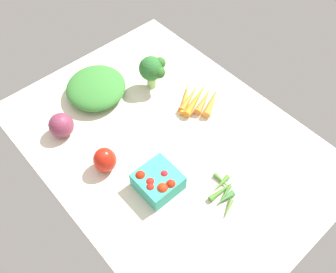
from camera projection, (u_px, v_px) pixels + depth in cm
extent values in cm
cube|color=beige|center=(168.00, 142.00, 118.45)|extent=(104.00, 76.00, 2.00)
cone|color=orange|center=(212.00, 101.00, 125.71)|extent=(8.80, 13.35, 2.87)
cone|color=orange|center=(204.00, 100.00, 126.11)|extent=(7.65, 12.73, 2.84)
cone|color=orange|center=(196.00, 99.00, 126.46)|extent=(8.67, 16.64, 2.89)
cone|color=orange|center=(190.00, 98.00, 126.93)|extent=(7.06, 13.21, 2.54)
cone|color=orange|center=(185.00, 97.00, 127.33)|extent=(11.03, 13.33, 2.09)
cube|color=teal|center=(158.00, 181.00, 105.27)|extent=(11.73, 11.73, 5.86)
sphere|color=red|center=(150.00, 188.00, 101.38)|extent=(2.49, 2.49, 2.49)
sphere|color=red|center=(164.00, 175.00, 104.00)|extent=(2.44, 2.44, 2.44)
sphere|color=red|center=(163.00, 189.00, 101.17)|extent=(3.28, 3.28, 3.28)
sphere|color=red|center=(140.00, 176.00, 103.62)|extent=(3.01, 3.01, 3.01)
sphere|color=red|center=(171.00, 184.00, 101.68)|extent=(2.72, 2.72, 2.72)
sphere|color=red|center=(150.00, 182.00, 102.52)|extent=(2.73, 2.73, 2.73)
sphere|color=#7E314B|center=(61.00, 125.00, 116.20)|extent=(8.03, 8.03, 8.03)
cylinder|color=#9FD277|center=(152.00, 81.00, 129.98)|extent=(3.18, 3.18, 5.32)
sphere|color=#2B6C2D|center=(151.00, 68.00, 125.28)|extent=(8.50, 8.50, 8.50)
sphere|color=#316928|center=(160.00, 63.00, 125.01)|extent=(4.00, 4.00, 4.00)
sphere|color=#24682D|center=(159.00, 64.00, 126.15)|extent=(4.22, 4.22, 4.22)
sphere|color=#2D6626|center=(159.00, 72.00, 124.28)|extent=(4.18, 4.18, 4.18)
cone|color=#487B2C|center=(222.00, 190.00, 105.83)|extent=(2.43, 9.71, 1.78)
cone|color=#467E31|center=(224.00, 196.00, 105.05)|extent=(3.50, 7.74, 1.31)
cone|color=#548E2E|center=(221.00, 184.00, 107.22)|extent=(2.12, 6.99, 1.55)
cone|color=#468641|center=(225.00, 199.00, 104.19)|extent=(2.60, 6.55, 1.91)
cone|color=#558634|center=(228.00, 210.00, 102.43)|extent=(3.92, 6.56, 1.38)
cone|color=#56893C|center=(222.00, 181.00, 107.78)|extent=(6.39, 1.71, 1.59)
ellipsoid|color=#388133|center=(96.00, 88.00, 126.92)|extent=(29.89, 29.94, 6.81)
ellipsoid|color=red|center=(105.00, 160.00, 108.10)|extent=(9.78, 9.78, 8.50)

